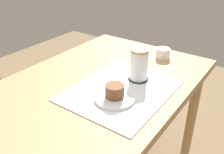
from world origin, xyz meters
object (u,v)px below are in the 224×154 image
Objects in this scene: pastry_plate at (115,98)px; coffee_mug at (139,64)px; dining_table at (86,109)px; pastry at (115,91)px; sugar_bowl at (163,53)px.

pastry_plate is 1.16× the size of coffee_mug.
pastry is (0.01, -0.14, 0.13)m from dining_table.
dining_table is 0.29m from coffee_mug.
sugar_bowl is at bearing -13.74° from dining_table.
dining_table is 0.19m from pastry.
coffee_mug is 1.88× the size of sugar_bowl.
coffee_mug is (0.19, 0.01, 0.03)m from pastry.
sugar_bowl is (0.46, 0.02, -0.01)m from pastry.
pastry is at bearing -86.56° from dining_table.
dining_table is 0.49m from sugar_bowl.
dining_table is at bearing 93.44° from pastry.
dining_table is 7.72× the size of pastry_plate.
pastry_plate is 2.19× the size of pastry.
pastry_plate is 2.18× the size of sugar_bowl.
coffee_mug is at bearing 1.93° from pastry.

